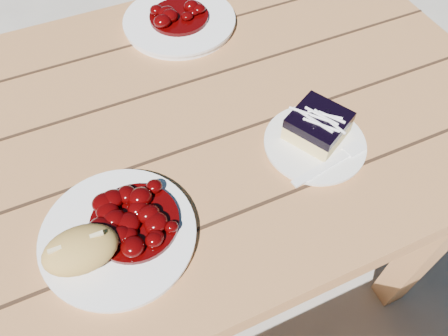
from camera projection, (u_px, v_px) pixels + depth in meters
name	position (u px, v px, depth m)	size (l,w,h in m)	color
ground	(93.00, 314.00, 1.36)	(60.00, 60.00, 0.00)	#A59F95
picnic_table	(21.00, 224.00, 0.88)	(2.00, 1.55, 0.75)	brown
main_plate	(119.00, 236.00, 0.68)	(0.24, 0.24, 0.02)	white
goulash_stew	(133.00, 217.00, 0.67)	(0.14, 0.14, 0.04)	#3E0202
bread_roll	(81.00, 250.00, 0.63)	(0.11, 0.07, 0.06)	tan
dessert_plate	(315.00, 144.00, 0.79)	(0.18, 0.18, 0.01)	white
blueberry_cake	(318.00, 125.00, 0.78)	(0.13, 0.13, 0.05)	#F3D884
fork_dessert	(322.00, 168.00, 0.75)	(0.03, 0.16, 0.01)	white
second_plate	(180.00, 22.00, 1.00)	(0.25, 0.25, 0.02)	white
second_stew	(178.00, 11.00, 0.97)	(0.13, 0.13, 0.04)	#3E0202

